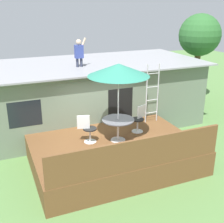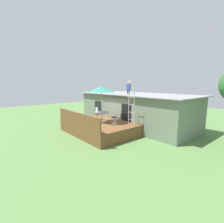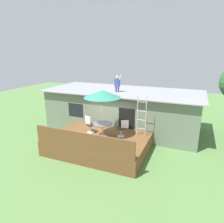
{
  "view_description": "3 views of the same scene",
  "coord_description": "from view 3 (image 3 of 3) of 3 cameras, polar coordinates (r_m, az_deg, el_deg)",
  "views": [
    {
      "loc": [
        -3.38,
        -8.06,
        5.05
      ],
      "look_at": [
        0.18,
        0.47,
        1.65
      ],
      "focal_mm": 47.54,
      "sensor_mm": 36.0,
      "label": 1
    },
    {
      "loc": [
        9.37,
        -6.86,
        3.48
      ],
      "look_at": [
        0.4,
        0.74,
        1.53
      ],
      "focal_mm": 26.39,
      "sensor_mm": 36.0,
      "label": 2
    },
    {
      "loc": [
        4.55,
        -9.19,
        5.19
      ],
      "look_at": [
        0.32,
        0.96,
        1.96
      ],
      "focal_mm": 32.46,
      "sensor_mm": 36.0,
      "label": 3
    }
  ],
  "objects": [
    {
      "name": "ground_plane",
      "position": [
        11.49,
        -3.38,
        -10.5
      ],
      "size": [
        40.0,
        40.0,
        0.0
      ],
      "primitive_type": "plane",
      "color": "#567F42"
    },
    {
      "name": "patio_chair_right",
      "position": [
        10.9,
        2.95,
        -4.8
      ],
      "size": [
        0.6,
        0.44,
        0.92
      ],
      "rotation": [
        0.0,
        0.0,
        -2.74
      ],
      "color": "silver",
      "rests_on": "deck"
    },
    {
      "name": "patio_chair_left",
      "position": [
        11.52,
        -6.33,
        -3.69
      ],
      "size": [
        0.61,
        0.44,
        0.92
      ],
      "rotation": [
        0.0,
        0.0,
        -0.28
      ],
      "color": "silver",
      "rests_on": "deck"
    },
    {
      "name": "deck",
      "position": [
        11.32,
        -3.41,
        -8.69
      ],
      "size": [
        5.19,
        3.84,
        0.8
      ],
      "primitive_type": "cube",
      "color": "brown",
      "rests_on": "ground"
    },
    {
      "name": "deck_railing",
      "position": [
        9.48,
        -8.5,
        -8.38
      ],
      "size": [
        5.09,
        0.08,
        0.9
      ],
      "primitive_type": "cube",
      "color": "brown",
      "rests_on": "deck"
    },
    {
      "name": "step_ladder",
      "position": [
        11.03,
        8.33,
        -1.15
      ],
      "size": [
        0.52,
        0.04,
        2.2
      ],
      "color": "silver",
      "rests_on": "deck"
    },
    {
      "name": "patio_table",
      "position": [
        10.84,
        -2.66,
        -4.18
      ],
      "size": [
        1.04,
        1.04,
        0.74
      ],
      "color": "silver",
      "rests_on": "deck"
    },
    {
      "name": "house",
      "position": [
        14.1,
        2.92,
        0.57
      ],
      "size": [
        10.5,
        4.5,
        2.7
      ],
      "color": "slate",
      "rests_on": "ground"
    },
    {
      "name": "patio_umbrella",
      "position": [
        10.36,
        -2.78,
        4.98
      ],
      "size": [
        1.9,
        1.9,
        2.54
      ],
      "color": "silver",
      "rests_on": "deck"
    },
    {
      "name": "person_figure",
      "position": [
        13.17,
        1.54,
        8.15
      ],
      "size": [
        0.47,
        0.2,
        1.11
      ],
      "color": "#33384C",
      "rests_on": "house"
    }
  ]
}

